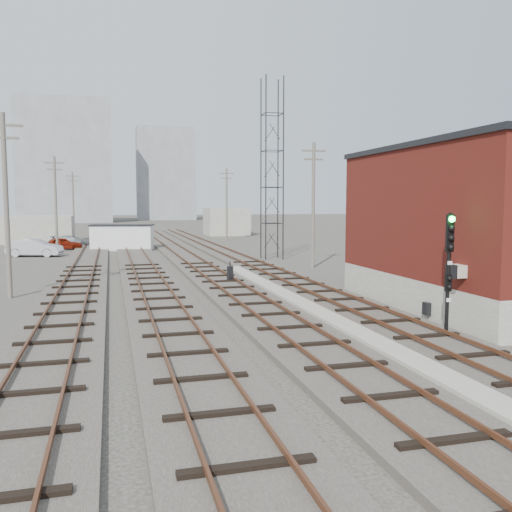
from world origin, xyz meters
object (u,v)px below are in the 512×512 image
object	(u,v)px
signal_mast	(449,263)
car_red	(62,244)
site_trailer	(122,237)
car_silver	(35,248)
car_grey	(72,241)
switch_stand	(230,274)

from	to	relation	value
signal_mast	car_red	world-z (taller)	signal_mast
signal_mast	site_trailer	bearing A→B (deg)	104.46
car_silver	car_red	bearing A→B (deg)	-0.54
car_grey	signal_mast	bearing A→B (deg)	-154.37
site_trailer	car_red	world-z (taller)	site_trailer
site_trailer	car_silver	distance (m)	9.11
switch_stand	signal_mast	bearing A→B (deg)	-88.34
switch_stand	car_silver	distance (m)	24.28
car_grey	car_silver	bearing A→B (deg)	173.78
car_grey	site_trailer	bearing A→B (deg)	-129.91
car_silver	car_grey	bearing A→B (deg)	1.63
switch_stand	car_red	distance (m)	29.26
car_red	car_grey	size ratio (longest dim) A/B	0.89
site_trailer	car_grey	distance (m)	7.60
signal_mast	switch_stand	xyz separation A→B (m)	(-4.70, 14.15, -2.01)
signal_mast	car_silver	size ratio (longest dim) A/B	0.92
signal_mast	switch_stand	bearing A→B (deg)	108.37
site_trailer	car_grey	size ratio (longest dim) A/B	1.55
car_red	car_grey	bearing A→B (deg)	-25.30
signal_mast	car_silver	distance (m)	38.95
signal_mast	switch_stand	distance (m)	15.04
car_red	car_grey	distance (m)	4.00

